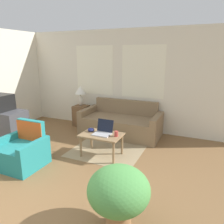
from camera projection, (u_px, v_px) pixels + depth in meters
name	position (u px, v px, depth m)	size (l,w,h in m)	color
ground_plane	(4.00, 220.00, 2.68)	(16.00, 16.00, 0.00)	brown
wall_back	(121.00, 80.00, 5.76)	(6.48, 0.06, 2.60)	silver
rug	(114.00, 144.00, 4.95)	(1.45, 2.00, 0.01)	#9E8966
couch	(121.00, 124.00, 5.52)	(1.97, 0.91, 0.83)	#846B4C
armchair	(23.00, 152.00, 3.97)	(0.78, 0.72, 0.79)	teal
tv_dresser	(3.00, 126.00, 5.06)	(1.12, 0.57, 0.74)	#424247
television	(0.00, 102.00, 4.91)	(0.48, 0.47, 0.36)	black
side_table	(81.00, 116.00, 6.18)	(0.38, 0.38, 0.58)	brown
table_lamp	(80.00, 93.00, 6.01)	(0.31, 0.31, 0.56)	beige
coffee_table	(102.00, 137.00, 4.31)	(0.81, 0.53, 0.45)	#8E704C
laptop	(103.00, 131.00, 4.30)	(0.34, 0.32, 0.26)	#B7B7BC
cup_navy	(116.00, 134.00, 4.17)	(0.08, 0.08, 0.10)	#B23D38
snack_bowl	(91.00, 130.00, 4.43)	(0.14, 0.14, 0.08)	#191E4C
potted_plant	(119.00, 192.00, 2.46)	(0.72, 0.72, 0.77)	#996B42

